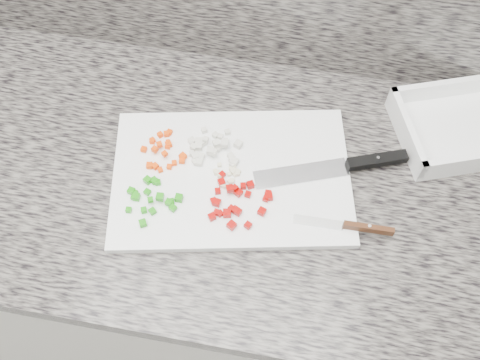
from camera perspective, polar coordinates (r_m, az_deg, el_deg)
The scene contains 11 objects.
cabinet at distance 1.45m, azimuth -4.68°, elevation -8.30°, with size 3.92×0.62×0.86m, color silver.
countertop at distance 1.05m, azimuth -6.41°, elevation 0.90°, with size 3.96×0.64×0.04m, color #605C55.
cutting_board at distance 1.01m, azimuth -0.91°, elevation 0.36°, with size 0.44×0.30×0.01m, color white.
carrot_pile at distance 1.03m, azimuth -8.21°, elevation 3.08°, with size 0.09×0.10×0.02m.
onion_pile at distance 1.02m, azimuth -3.00°, elevation 3.38°, with size 0.11×0.09×0.02m.
green_pepper_pile at distance 0.98m, azimuth -9.32°, elevation -1.82°, with size 0.10×0.10×0.02m.
red_pepper_pile at distance 0.96m, azimuth -0.34°, elevation -2.31°, with size 0.11×0.12×0.02m.
garlic_pile at distance 1.00m, azimuth -1.31°, elevation 0.57°, with size 0.05×0.05×0.01m.
chef_knife at distance 1.03m, azimuth 11.77°, elevation 1.59°, with size 0.29×0.13×0.02m.
paring_knife at distance 0.96m, azimuth 12.23°, elevation -4.89°, with size 0.18×0.02×0.02m.
tray at distance 1.15m, azimuth 22.88°, elevation 5.25°, with size 0.31×0.27×0.05m.
Camera 1 is at (0.21, 0.93, 1.77)m, focal length 40.00 mm.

